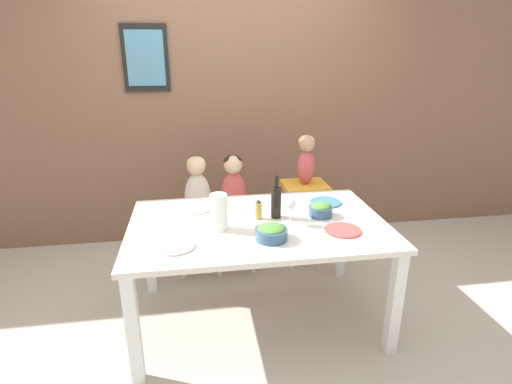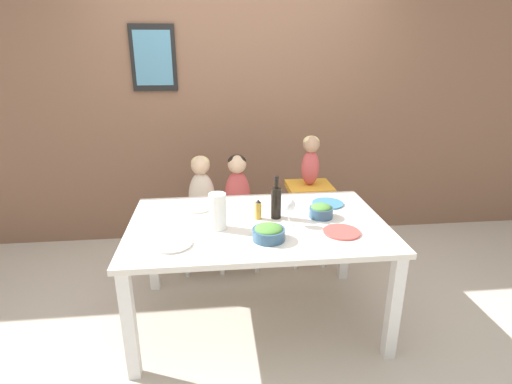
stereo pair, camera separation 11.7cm
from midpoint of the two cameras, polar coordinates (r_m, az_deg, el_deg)
The scene contains 19 objects.
ground_plane at distance 2.97m, azimuth -0.94°, elevation -17.44°, with size 14.00×14.00×0.00m, color #BCB2A3.
wall_back at distance 3.81m, azimuth -4.16°, elevation 12.97°, with size 10.00×0.09×2.70m.
dining_table at distance 2.63m, azimuth -1.02°, elevation -6.05°, with size 1.65×1.04×0.74m.
chair_far_left at distance 3.41m, azimuth -9.05°, elevation -5.19°, with size 0.44×0.39×0.44m.
chair_far_center at distance 3.42m, azimuth -4.10°, elevation -4.92°, with size 0.44×0.39×0.44m.
chair_right_highchair at distance 3.44m, azimuth 5.94°, elevation -1.32°, with size 0.37×0.33×0.72m.
person_child_left at distance 3.28m, azimuth -9.38°, elevation 0.43°, with size 0.21×0.17×0.55m.
person_child_center at distance 3.29m, azimuth -4.25°, elevation 0.70°, with size 0.21×0.17×0.55m.
person_baby_right at distance 3.32m, azimuth 6.17°, elevation 5.07°, with size 0.15×0.14×0.41m.
wine_bottle at distance 2.63m, azimuth 1.60°, elevation -1.33°, with size 0.07×0.07×0.29m.
paper_towel_roll at distance 2.47m, azimuth -6.68°, elevation -2.88°, with size 0.11×0.11×0.23m.
wine_glass_near at distance 2.52m, azimuth 3.60°, elevation -1.90°, with size 0.07×0.07×0.18m.
salad_bowl_large at distance 2.35m, azimuth 0.76°, elevation -5.77°, with size 0.19×0.19×0.09m.
salad_bowl_small at distance 2.70m, azimuth 7.98°, elevation -2.51°, with size 0.16×0.16×0.09m.
dinner_plate_front_left at distance 2.34m, azimuth -12.90°, elevation -7.55°, with size 0.23×0.23×0.01m.
dinner_plate_back_left at distance 2.84m, azimuth -9.82°, elevation -2.33°, with size 0.23×0.23×0.01m.
dinner_plate_back_right at distance 2.94m, azimuth 8.76°, elevation -1.46°, with size 0.23×0.23×0.01m.
dinner_plate_front_right at distance 2.51m, azimuth 10.96°, elevation -5.40°, with size 0.23×0.23×0.01m.
condiment_bottle_hot_sauce at distance 2.62m, azimuth -0.95°, elevation -2.54°, with size 0.04×0.04×0.14m.
Camera 1 is at (-0.38, -2.34, 1.80)m, focal length 28.00 mm.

